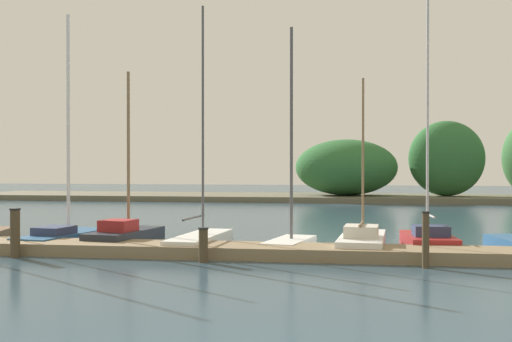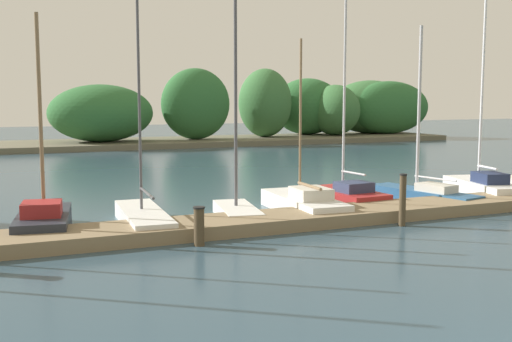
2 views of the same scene
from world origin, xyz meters
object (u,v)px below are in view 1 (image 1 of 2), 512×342
at_px(sailboat_2, 65,233).
at_px(mooring_piling_1, 15,233).
at_px(sailboat_6, 362,241).
at_px(sailboat_3, 126,235).
at_px(sailboat_7, 428,238).
at_px(sailboat_4, 202,239).
at_px(sailboat_5, 291,239).
at_px(mooring_piling_3, 426,240).
at_px(mooring_piling_2, 203,245).

bearing_deg(sailboat_2, mooring_piling_1, -172.94).
bearing_deg(mooring_piling_1, sailboat_6, 15.68).
bearing_deg(sailboat_6, sailboat_3, 92.44).
distance_m(sailboat_6, sailboat_7, 2.15).
xyz_separation_m(sailboat_4, sailboat_5, (2.81, 0.05, 0.05)).
height_order(sailboat_2, mooring_piling_3, sailboat_2).
height_order(sailboat_5, mooring_piling_1, sailboat_5).
xyz_separation_m(sailboat_2, sailboat_4, (4.80, -0.48, -0.06)).
relative_size(sailboat_3, sailboat_4, 0.74).
bearing_deg(mooring_piling_1, sailboat_2, 89.62).
bearing_deg(sailboat_6, sailboat_2, 90.79).
bearing_deg(sailboat_7, sailboat_6, 106.38).
relative_size(sailboat_3, sailboat_6, 1.07).
height_order(sailboat_4, sailboat_5, sailboat_4).
distance_m(sailboat_5, mooring_piling_2, 3.49).
bearing_deg(sailboat_6, mooring_piling_3, -147.63).
distance_m(sailboat_3, mooring_piling_1, 3.66).
bearing_deg(mooring_piling_3, sailboat_2, 163.97).
xyz_separation_m(sailboat_2, mooring_piling_1, (-0.02, -3.16, 0.34)).
relative_size(sailboat_5, mooring_piling_2, 7.31).
distance_m(mooring_piling_1, mooring_piling_2, 5.56).
height_order(sailboat_3, sailboat_6, sailboat_3).
bearing_deg(sailboat_6, sailboat_5, 93.79).
height_order(sailboat_2, sailboat_5, sailboat_2).
height_order(sailboat_3, mooring_piling_1, sailboat_3).
distance_m(sailboat_4, mooring_piling_3, 7.18).
relative_size(sailboat_3, mooring_piling_1, 4.04).
height_order(sailboat_4, sailboat_7, sailboat_7).
height_order(mooring_piling_2, mooring_piling_3, mooring_piling_3).
bearing_deg(sailboat_2, sailboat_5, -85.81).
distance_m(sailboat_5, sailboat_7, 4.27).
xyz_separation_m(sailboat_3, mooring_piling_3, (9.15, -2.96, 0.36)).
distance_m(sailboat_4, mooring_piling_2, 2.86).
xyz_separation_m(sailboat_3, sailboat_5, (5.36, -0.12, -0.02)).
relative_size(sailboat_4, sailboat_7, 0.94).
bearing_deg(sailboat_3, sailboat_5, -82.33).
relative_size(sailboat_3, mooring_piling_3, 3.91).
bearing_deg(sailboat_7, sailboat_5, 96.26).
distance_m(sailboat_2, mooring_piling_3, 11.87).
bearing_deg(mooring_piling_3, sailboat_4, 157.01).
distance_m(sailboat_5, sailboat_6, 2.19).
bearing_deg(sailboat_4, mooring_piling_1, 123.00).
bearing_deg(mooring_piling_3, sailboat_7, 83.61).
distance_m(mooring_piling_2, mooring_piling_3, 5.87).
xyz_separation_m(sailboat_3, mooring_piling_1, (-2.27, -2.85, 0.33)).
bearing_deg(mooring_piling_2, sailboat_5, 53.48).
xyz_separation_m(sailboat_5, mooring_piling_3, (3.79, -2.84, 0.37)).
height_order(sailboat_3, sailboat_7, sailboat_7).
xyz_separation_m(sailboat_5, sailboat_6, (2.19, 0.02, -0.03)).
bearing_deg(mooring_piling_2, sailboat_6, 33.54).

